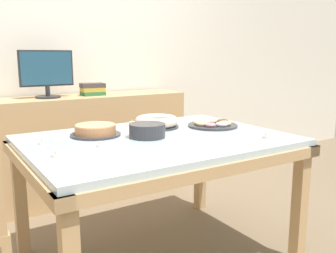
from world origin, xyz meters
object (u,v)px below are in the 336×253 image
book_stack (93,89)px  tealight_near_cakes (42,143)px  cake_chocolate_round (95,130)px  tealight_left_edge (100,145)px  tealight_right_edge (132,122)px  tealight_centre (266,136)px  tealight_near_front (55,155)px  pastry_platter (213,124)px  computer_monitor (47,74)px  plate_stack (147,130)px  cake_golden_bundt (157,122)px

book_stack → tealight_near_cakes: 1.29m
cake_chocolate_round → tealight_left_edge: (-0.09, -0.27, -0.02)m
cake_chocolate_round → tealight_right_edge: bearing=32.6°
tealight_centre → tealight_near_front: same height
tealight_near_front → book_stack: bearing=62.3°
pastry_platter → tealight_near_front: pastry_platter is taller
computer_monitor → pastry_platter: bearing=-56.5°
pastry_platter → tealight_near_cakes: bearing=175.2°
tealight_near_cakes → tealight_right_edge: 0.74m
pastry_platter → tealight_right_edge: 0.55m
book_stack → tealight_near_front: book_stack is taller
computer_monitor → plate_stack: 1.26m
plate_stack → tealight_right_edge: plate_stack is taller
cake_golden_bundt → pastry_platter: cake_golden_bundt is taller
plate_stack → tealight_right_edge: (0.12, 0.43, -0.03)m
book_stack → tealight_left_edge: bearing=-110.0°
pastry_platter → cake_golden_bundt: bearing=152.4°
tealight_near_cakes → tealight_right_edge: size_ratio=1.00×
tealight_near_cakes → tealight_centre: size_ratio=1.00×
plate_stack → tealight_centre: (0.56, -0.38, -0.03)m
computer_monitor → plate_stack: computer_monitor is taller
book_stack → plate_stack: (-0.14, -1.21, -0.14)m
pastry_platter → tealight_near_front: 1.12m
plate_stack → tealight_centre: size_ratio=5.25×
plate_stack → tealight_near_cakes: bearing=165.4°
cake_chocolate_round → pastry_platter: (0.76, -0.15, -0.02)m
computer_monitor → cake_chocolate_round: 1.05m
cake_chocolate_round → cake_golden_bundt: bearing=3.3°
tealight_right_edge → tealight_left_edge: same height
computer_monitor → cake_chocolate_round: computer_monitor is taller
tealight_near_cakes → tealight_centre: same height
tealight_left_edge → cake_golden_bundt: bearing=29.9°
pastry_platter → tealight_near_front: bearing=-169.4°
pastry_platter → tealight_centre: (0.03, -0.44, -0.00)m
tealight_left_edge → tealight_near_front: bearing=-162.3°
cake_chocolate_round → tealight_near_cakes: size_ratio=7.38×
computer_monitor → tealight_near_front: 1.43m
cake_chocolate_round → plate_stack: 0.31m
plate_stack → tealight_near_front: size_ratio=5.25×
tealight_centre → book_stack: bearing=104.6°
tealight_left_edge → tealight_near_front: size_ratio=1.00×
computer_monitor → tealight_near_front: size_ratio=10.60×
plate_stack → tealight_right_edge: size_ratio=5.25×
computer_monitor → book_stack: size_ratio=2.03×
cake_golden_bundt → tealight_near_cakes: bearing=-173.8°
tealight_near_cakes → pastry_platter: bearing=-4.8°
tealight_right_edge → computer_monitor: bearing=114.7°
book_stack → tealight_centre: (0.41, -1.60, -0.17)m
tealight_centre → tealight_right_edge: same height
book_stack → cake_chocolate_round: bearing=-110.6°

